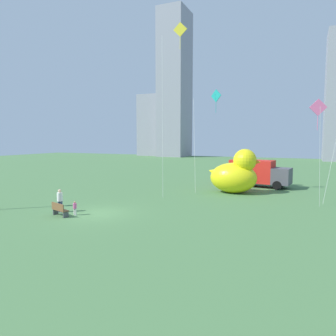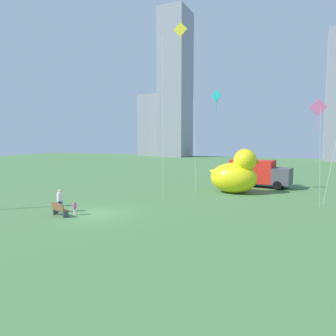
{
  "view_description": "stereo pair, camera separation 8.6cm",
  "coord_description": "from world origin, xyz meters",
  "px_view_note": "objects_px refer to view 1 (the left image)",
  "views": [
    {
      "loc": [
        13.07,
        -17.36,
        5.21
      ],
      "look_at": [
        2.98,
        5.23,
        2.84
      ],
      "focal_mm": 33.21,
      "sensor_mm": 36.0,
      "label": 1
    },
    {
      "loc": [
        13.14,
        -17.32,
        5.21
      ],
      "look_at": [
        2.98,
        5.23,
        2.84
      ],
      "focal_mm": 33.21,
      "sensor_mm": 36.0,
      "label": 2
    }
  ],
  "objects_px": {
    "park_bench": "(59,209)",
    "kite_pink": "(318,111)",
    "kite_teal": "(214,100)",
    "person_child": "(75,207)",
    "person_adult": "(60,200)",
    "box_truck": "(258,173)",
    "giant_inflatable_duck": "(235,174)",
    "kite_yellow": "(178,39)"
  },
  "relations": [
    {
      "from": "box_truck",
      "to": "kite_teal",
      "type": "xyz_separation_m",
      "value": [
        -3.98,
        -3.55,
        7.6
      ]
    },
    {
      "from": "kite_pink",
      "to": "kite_teal",
      "type": "distance_m",
      "value": 10.64
    },
    {
      "from": "giant_inflatable_duck",
      "to": "person_adult",
      "type": "bearing_deg",
      "value": -126.88
    },
    {
      "from": "park_bench",
      "to": "giant_inflatable_duck",
      "type": "distance_m",
      "value": 16.4
    },
    {
      "from": "giant_inflatable_duck",
      "to": "kite_pink",
      "type": "xyz_separation_m",
      "value": [
        6.8,
        -3.51,
        5.46
      ]
    },
    {
      "from": "kite_teal",
      "to": "kite_pink",
      "type": "bearing_deg",
      "value": -27.4
    },
    {
      "from": "person_adult",
      "to": "kite_yellow",
      "type": "distance_m",
      "value": 17.14
    },
    {
      "from": "person_adult",
      "to": "kite_pink",
      "type": "relative_size",
      "value": 0.2
    },
    {
      "from": "person_adult",
      "to": "giant_inflatable_duck",
      "type": "distance_m",
      "value": 16.08
    },
    {
      "from": "kite_yellow",
      "to": "box_truck",
      "type": "bearing_deg",
      "value": 51.68
    },
    {
      "from": "person_child",
      "to": "giant_inflatable_duck",
      "type": "distance_m",
      "value": 15.45
    },
    {
      "from": "kite_yellow",
      "to": "person_child",
      "type": "bearing_deg",
      "value": -108.47
    },
    {
      "from": "person_adult",
      "to": "person_child",
      "type": "distance_m",
      "value": 1.61
    },
    {
      "from": "person_child",
      "to": "kite_teal",
      "type": "distance_m",
      "value": 17.65
    },
    {
      "from": "giant_inflatable_duck",
      "to": "kite_pink",
      "type": "distance_m",
      "value": 9.4
    },
    {
      "from": "person_adult",
      "to": "giant_inflatable_duck",
      "type": "relative_size",
      "value": 0.32
    },
    {
      "from": "person_child",
      "to": "kite_pink",
      "type": "xyz_separation_m",
      "value": [
        14.9,
        9.59,
        6.72
      ]
    },
    {
      "from": "park_bench",
      "to": "person_adult",
      "type": "xyz_separation_m",
      "value": [
        -0.78,
        0.9,
        0.43
      ]
    },
    {
      "from": "giant_inflatable_duck",
      "to": "box_truck",
      "type": "distance_m",
      "value": 5.1
    },
    {
      "from": "box_truck",
      "to": "park_bench",
      "type": "bearing_deg",
      "value": -119.03
    },
    {
      "from": "person_child",
      "to": "giant_inflatable_duck",
      "type": "relative_size",
      "value": 0.19
    },
    {
      "from": "kite_yellow",
      "to": "kite_pink",
      "type": "distance_m",
      "value": 13.35
    },
    {
      "from": "person_adult",
      "to": "park_bench",
      "type": "bearing_deg",
      "value": -49.21
    },
    {
      "from": "person_child",
      "to": "kite_pink",
      "type": "relative_size",
      "value": 0.12
    },
    {
      "from": "kite_yellow",
      "to": "kite_teal",
      "type": "height_order",
      "value": "kite_yellow"
    },
    {
      "from": "park_bench",
      "to": "kite_yellow",
      "type": "height_order",
      "value": "kite_yellow"
    },
    {
      "from": "person_adult",
      "to": "box_truck",
      "type": "bearing_deg",
      "value": 57.89
    },
    {
      "from": "park_bench",
      "to": "kite_yellow",
      "type": "xyz_separation_m",
      "value": [
        4.15,
        10.79,
        13.54
      ]
    },
    {
      "from": "kite_pink",
      "to": "kite_teal",
      "type": "relative_size",
      "value": 0.81
    },
    {
      "from": "person_adult",
      "to": "kite_yellow",
      "type": "bearing_deg",
      "value": 63.49
    },
    {
      "from": "park_bench",
      "to": "person_adult",
      "type": "distance_m",
      "value": 1.27
    },
    {
      "from": "park_bench",
      "to": "kite_yellow",
      "type": "distance_m",
      "value": 17.8
    },
    {
      "from": "park_bench",
      "to": "person_adult",
      "type": "height_order",
      "value": "person_adult"
    },
    {
      "from": "person_child",
      "to": "kite_yellow",
      "type": "height_order",
      "value": "kite_yellow"
    },
    {
      "from": "person_child",
      "to": "kite_yellow",
      "type": "bearing_deg",
      "value": 71.53
    },
    {
      "from": "park_bench",
      "to": "kite_pink",
      "type": "xyz_separation_m",
      "value": [
        15.66,
        10.23,
        6.78
      ]
    },
    {
      "from": "box_truck",
      "to": "kite_yellow",
      "type": "distance_m",
      "value": 16.03
    },
    {
      "from": "person_adult",
      "to": "box_truck",
      "type": "height_order",
      "value": "box_truck"
    },
    {
      "from": "person_adult",
      "to": "kite_pink",
      "type": "xyz_separation_m",
      "value": [
        16.44,
        9.33,
        6.35
      ]
    },
    {
      "from": "park_bench",
      "to": "kite_pink",
      "type": "relative_size",
      "value": 0.19
    },
    {
      "from": "person_adult",
      "to": "box_truck",
      "type": "relative_size",
      "value": 0.25
    },
    {
      "from": "giant_inflatable_duck",
      "to": "kite_yellow",
      "type": "height_order",
      "value": "kite_yellow"
    }
  ]
}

